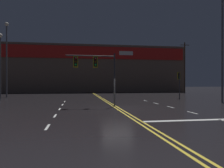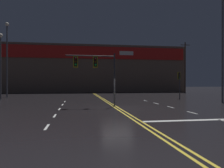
% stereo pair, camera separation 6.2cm
% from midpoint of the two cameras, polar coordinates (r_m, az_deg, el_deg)
% --- Properties ---
extents(ground_plane, '(200.00, 200.00, 0.00)m').
position_cam_midpoint_polar(ground_plane, '(18.28, 1.48, -6.31)').
color(ground_plane, black).
extents(road_markings, '(13.97, 60.00, 0.01)m').
position_cam_midpoint_polar(road_markings, '(17.29, 5.03, -6.67)').
color(road_markings, gold).
rests_on(road_markings, ground).
extents(traffic_signal_median, '(4.36, 0.36, 4.73)m').
position_cam_midpoint_polar(traffic_signal_median, '(19.32, -4.64, 4.70)').
color(traffic_signal_median, '#38383D').
rests_on(traffic_signal_median, ground).
extents(traffic_signal_corner_northeast, '(0.42, 0.36, 3.60)m').
position_cam_midpoint_polar(traffic_signal_corner_northeast, '(31.34, 17.25, 1.23)').
color(traffic_signal_corner_northeast, '#38383D').
rests_on(traffic_signal_corner_northeast, ground).
extents(streetlight_near_left, '(0.56, 0.56, 11.78)m').
position_cam_midpoint_polar(streetlight_near_left, '(26.79, 26.99, 11.42)').
color(streetlight_near_left, '#59595E').
rests_on(streetlight_near_left, ground).
extents(streetlight_median_approach, '(0.56, 0.56, 11.02)m').
position_cam_midpoint_polar(streetlight_median_approach, '(35.85, -25.69, 7.90)').
color(streetlight_median_approach, '#59595E').
rests_on(streetlight_median_approach, ground).
extents(streetlight_far_left, '(0.56, 0.56, 8.46)m').
position_cam_midpoint_polar(streetlight_far_left, '(31.57, -27.06, 6.39)').
color(streetlight_far_left, '#59595E').
rests_on(streetlight_far_left, ground).
extents(building_backdrop, '(43.70, 10.23, 10.77)m').
position_cam_midpoint_polar(building_backdrop, '(53.62, -5.42, 3.76)').
color(building_backdrop, brown).
rests_on(building_backdrop, ground).
extents(utility_pole_row, '(46.69, 0.26, 11.47)m').
position_cam_midpoint_polar(utility_pole_row, '(47.12, -4.31, 4.44)').
color(utility_pole_row, '#4C3828').
rests_on(utility_pole_row, ground).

